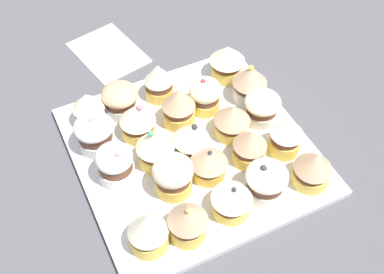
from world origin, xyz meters
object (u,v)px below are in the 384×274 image
(cupcake_10, at_px, (179,106))
(cupcake_11, at_px, (191,140))
(cupcake_4, at_px, (120,99))
(cupcake_8, at_px, (188,221))
(cupcake_15, at_px, (233,121))
(cupcake_6, at_px, (155,146))
(cupcake_19, at_px, (250,82))
(cupcake_2, at_px, (116,166))
(cupcake_14, at_px, (205,95))
(baking_tray, at_px, (192,150))
(napkin, at_px, (108,52))
(cupcake_5, at_px, (137,120))
(cupcake_17, at_px, (266,181))
(cupcake_3, at_px, (148,231))
(cupcake_9, at_px, (160,81))
(cupcake_22, at_px, (313,168))
(cupcake_0, at_px, (89,108))
(cupcake_1, at_px, (95,133))
(cupcake_7, at_px, (173,175))
(cupcake_21, at_px, (287,135))
(cupcake_18, at_px, (227,61))
(cupcake_20, at_px, (262,107))
(cupcake_13, at_px, (232,198))
(cupcake_16, at_px, (250,146))
(cupcake_12, at_px, (209,162))

(cupcake_10, bearing_deg, cupcake_11, -8.58)
(cupcake_4, height_order, cupcake_8, cupcake_8)
(cupcake_10, height_order, cupcake_15, cupcake_10)
(cupcake_6, xyz_separation_m, cupcake_19, (-0.06, 0.22, -0.00))
(cupcake_11, bearing_deg, cupcake_2, -91.33)
(cupcake_11, height_order, cupcake_14, same)
(baking_tray, xyz_separation_m, napkin, (-0.31, -0.04, -0.00))
(cupcake_4, bearing_deg, cupcake_14, 67.58)
(cupcake_5, height_order, cupcake_6, cupcake_6)
(cupcake_6, bearing_deg, cupcake_14, 119.55)
(cupcake_2, height_order, cupcake_19, cupcake_19)
(cupcake_5, relative_size, cupcake_17, 1.09)
(cupcake_3, distance_m, napkin, 0.46)
(cupcake_9, height_order, cupcake_22, cupcake_9)
(cupcake_0, height_order, cupcake_9, cupcake_9)
(cupcake_1, relative_size, cupcake_7, 1.01)
(cupcake_15, relative_size, cupcake_21, 0.85)
(cupcake_17, relative_size, cupcake_19, 0.89)
(cupcake_6, xyz_separation_m, cupcake_21, (0.07, 0.21, 0.00))
(cupcake_18, height_order, napkin, cupcake_18)
(cupcake_4, bearing_deg, cupcake_20, 59.80)
(cupcake_2, bearing_deg, cupcake_1, -173.89)
(baking_tray, relative_size, cupcake_6, 4.76)
(cupcake_7, relative_size, cupcake_19, 0.91)
(cupcake_13, relative_size, napkin, 0.43)
(cupcake_16, xyz_separation_m, cupcake_18, (-0.20, 0.06, 0.00))
(cupcake_6, height_order, cupcake_22, cupcake_6)
(cupcake_16, bearing_deg, cupcake_0, -132.91)
(cupcake_10, xyz_separation_m, cupcake_12, (0.13, -0.01, -0.01))
(cupcake_6, distance_m, cupcake_11, 0.06)
(cupcake_4, bearing_deg, cupcake_16, 38.12)
(cupcake_13, xyz_separation_m, cupcake_18, (-0.27, 0.14, 0.00))
(cupcake_4, bearing_deg, cupcake_13, 16.33)
(cupcake_16, bearing_deg, cupcake_3, -70.98)
(cupcake_14, relative_size, cupcake_19, 0.90)
(baking_tray, distance_m, cupcake_2, 0.14)
(cupcake_15, bearing_deg, cupcake_2, -89.23)
(cupcake_6, distance_m, cupcake_12, 0.09)
(cupcake_3, relative_size, cupcake_11, 1.09)
(cupcake_21, bearing_deg, cupcake_5, -124.06)
(cupcake_12, height_order, cupcake_21, cupcake_21)
(cupcake_6, bearing_deg, napkin, 175.63)
(cupcake_6, bearing_deg, cupcake_13, 25.99)
(cupcake_7, relative_size, cupcake_15, 1.07)
(cupcake_6, height_order, cupcake_14, cupcake_6)
(cupcake_15, distance_m, cupcake_20, 0.06)
(cupcake_12, bearing_deg, cupcake_22, 59.65)
(cupcake_9, relative_size, cupcake_19, 0.96)
(cupcake_9, bearing_deg, cupcake_4, -84.83)
(cupcake_4, xyz_separation_m, cupcake_5, (0.06, 0.01, 0.01))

